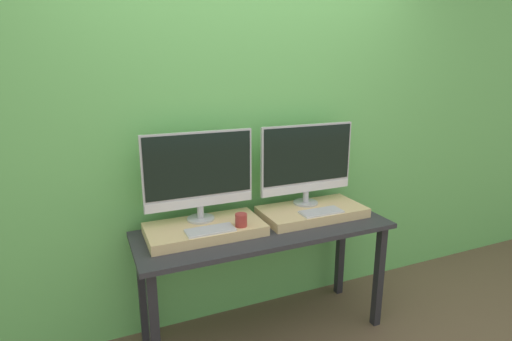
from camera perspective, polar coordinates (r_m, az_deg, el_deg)
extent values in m
cube|color=#66B75B|center=(2.67, -1.78, 5.46)|extent=(8.00, 0.04, 2.60)
cube|color=#2D2D33|center=(2.51, 1.31, -8.48)|extent=(1.60, 0.56, 0.03)
cube|color=#232328|center=(2.33, -14.27, -21.66)|extent=(0.05, 0.05, 0.72)
cube|color=#232328|center=(2.88, 17.12, -14.27)|extent=(0.05, 0.05, 0.72)
cube|color=#232328|center=(2.70, -15.90, -16.35)|extent=(0.05, 0.05, 0.72)
cube|color=#232328|center=(3.19, 11.96, -11.02)|extent=(0.05, 0.05, 0.72)
cube|color=#D6B77F|center=(2.43, -7.31, -8.32)|extent=(0.69, 0.36, 0.06)
cylinder|color=#B2B2B7|center=(2.49, -7.90, -6.82)|extent=(0.17, 0.17, 0.01)
cylinder|color=#B2B2B7|center=(2.47, -7.94, -5.88)|extent=(0.04, 0.04, 0.07)
cube|color=#B2B2B7|center=(2.39, -8.16, 0.11)|extent=(0.67, 0.02, 0.46)
cube|color=black|center=(2.37, -8.10, 0.73)|extent=(0.65, 0.00, 0.37)
cube|color=silver|center=(2.44, -7.90, -4.51)|extent=(0.66, 0.00, 0.06)
cube|color=silver|center=(2.31, -6.56, -8.48)|extent=(0.28, 0.12, 0.01)
cube|color=#B2B2B7|center=(2.31, -6.56, -8.31)|extent=(0.27, 0.11, 0.00)
cylinder|color=#9E332D|center=(2.36, -2.15, -7.08)|extent=(0.07, 0.07, 0.08)
cube|color=#D6B77F|center=(2.71, 8.00, -5.85)|extent=(0.69, 0.36, 0.06)
cylinder|color=#B2B2B7|center=(2.76, 7.09, -4.58)|extent=(0.17, 0.17, 0.01)
cylinder|color=#B2B2B7|center=(2.75, 7.11, -3.73)|extent=(0.04, 0.04, 0.07)
cube|color=#B2B2B7|center=(2.68, 7.29, 1.70)|extent=(0.67, 0.02, 0.46)
cube|color=black|center=(2.66, 7.47, 2.27)|extent=(0.65, 0.00, 0.37)
cube|color=silver|center=(2.72, 7.31, -2.46)|extent=(0.66, 0.00, 0.06)
cube|color=silver|center=(2.61, 9.28, -5.86)|extent=(0.28, 0.12, 0.01)
cube|color=#B2B2B7|center=(2.60, 9.29, -5.71)|extent=(0.27, 0.11, 0.00)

